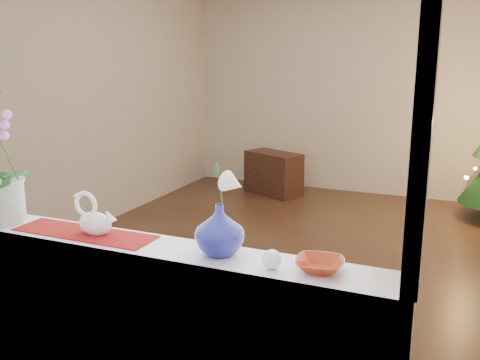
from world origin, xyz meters
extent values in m
plane|color=#321D14|center=(0.00, 0.00, 0.00)|extent=(5.00, 5.00, 0.00)
cube|color=beige|center=(0.00, 2.50, 1.35)|extent=(4.50, 0.10, 2.70)
cube|color=beige|center=(0.00, -2.50, 1.35)|extent=(4.50, 0.10, 2.70)
cube|color=beige|center=(-2.25, 0.00, 1.35)|extent=(0.10, 5.00, 2.70)
cube|color=white|center=(0.00, -2.46, 0.44)|extent=(2.20, 0.08, 0.88)
cube|color=white|center=(0.00, -2.37, 0.90)|extent=(2.20, 0.26, 0.04)
cube|color=maroon|center=(-0.38, -2.37, 0.92)|extent=(0.70, 0.20, 0.01)
imported|color=navy|center=(0.31, -2.35, 1.04)|extent=(0.29, 0.29, 0.25)
sphere|color=white|center=(0.56, -2.41, 0.96)|extent=(0.09, 0.09, 0.08)
imported|color=#9D3214|center=(0.74, -2.36, 0.94)|extent=(0.18, 0.18, 0.04)
cube|color=black|center=(-1.01, 1.96, 0.27)|extent=(0.80, 0.62, 0.54)
camera|label=1|loc=(1.22, -4.24, 1.73)|focal=40.00mm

